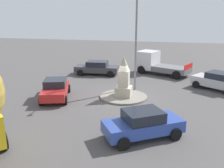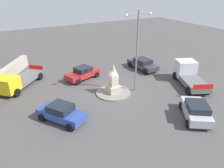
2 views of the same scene
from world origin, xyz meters
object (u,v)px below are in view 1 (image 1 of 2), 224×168
(monument, at_px, (124,79))
(car_silver_near_island, at_px, (218,81))
(car_dark_grey_far_side, at_px, (97,68))
(car_blue_waiting, at_px, (143,124))
(truck_white_approaching, at_px, (156,63))
(car_red_parked_right, at_px, (56,89))
(streetlamp, at_px, (136,30))

(monument, height_order, car_silver_near_island, monument)
(car_silver_near_island, xyz_separation_m, car_dark_grey_far_side, (-2.93, -11.38, -0.05))
(car_dark_grey_far_side, bearing_deg, car_blue_waiting, 25.98)
(car_dark_grey_far_side, xyz_separation_m, truck_white_approaching, (-1.89, 6.00, 0.34))
(car_dark_grey_far_side, bearing_deg, monument, 31.35)
(car_blue_waiting, height_order, car_red_parked_right, car_blue_waiting)
(car_silver_near_island, height_order, car_dark_grey_far_side, car_silver_near_island)
(streetlamp, xyz_separation_m, car_blue_waiting, (8.43, 1.63, -4.15))
(monument, height_order, car_dark_grey_far_side, monument)
(truck_white_approaching, bearing_deg, streetlamp, -12.38)
(monument, distance_m, truck_white_approaching, 8.83)
(car_red_parked_right, height_order, truck_white_approaching, truck_white_approaching)
(car_silver_near_island, distance_m, truck_white_approaching, 7.23)
(monument, xyz_separation_m, car_dark_grey_far_side, (-6.73, -4.10, -0.74))
(car_red_parked_right, height_order, car_dark_grey_far_side, car_red_parked_right)
(car_red_parked_right, bearing_deg, car_blue_waiting, 56.09)
(streetlamp, height_order, car_silver_near_island, streetlamp)
(car_dark_grey_far_side, relative_size, truck_white_approaching, 0.78)
(monument, bearing_deg, truck_white_approaching, 167.53)
(car_blue_waiting, bearing_deg, streetlamp, -169.09)
(streetlamp, relative_size, car_dark_grey_far_side, 1.79)
(streetlamp, height_order, car_red_parked_right, streetlamp)
(car_silver_near_island, height_order, truck_white_approaching, truck_white_approaching)
(streetlamp, xyz_separation_m, truck_white_approaching, (-6.28, 1.38, -3.83))
(streetlamp, distance_m, car_dark_grey_far_side, 7.62)
(car_blue_waiting, height_order, car_dark_grey_far_side, car_blue_waiting)
(car_red_parked_right, height_order, car_silver_near_island, car_silver_near_island)
(car_red_parked_right, relative_size, car_dark_grey_far_side, 0.97)
(car_blue_waiting, height_order, car_silver_near_island, car_silver_near_island)
(car_blue_waiting, xyz_separation_m, car_silver_near_island, (-9.89, 5.13, 0.03))
(car_silver_near_island, relative_size, truck_white_approaching, 0.73)
(car_silver_near_island, xyz_separation_m, truck_white_approaching, (-4.82, -5.37, 0.29))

